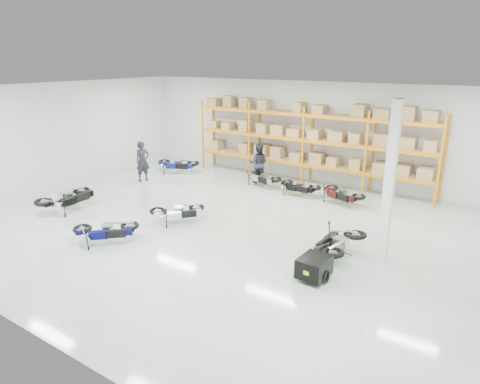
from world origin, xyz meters
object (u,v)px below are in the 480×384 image
Objects in this scene: person_back at (258,163)px; moto_touring_right at (338,238)px; moto_back_b at (262,175)px; moto_back_a at (177,162)px; moto_blue_centre at (105,227)px; moto_back_c at (298,184)px; moto_black_far_left at (67,195)px; trailer at (314,267)px; person_left at (143,161)px; moto_back_d at (341,191)px; moto_silver_left at (178,209)px.

moto_touring_right is at bearing 114.31° from person_back.
moto_touring_right is 1.15× the size of moto_back_b.
person_back is at bearing -100.92° from moto_back_a.
person_back is (0.40, 8.35, 0.38)m from moto_blue_centre.
moto_back_c is at bearing 131.36° from moto_touring_right.
person_back is at bearing -120.96° from moto_black_far_left.
person_left is at bearing 160.40° from trailer.
trailer is at bearing -86.03° from moto_touring_right.
moto_back_b is 0.97× the size of moto_back_d.
trailer is 9.08m from person_back.
moto_black_far_left is at bearing 37.03° from person_back.
moto_blue_centre is 0.95× the size of person_back.
person_back is (4.27, 0.75, 0.35)m from moto_back_a.
moto_touring_right is at bearing -134.20° from moto_silver_left.
moto_touring_right is 1.02× the size of moto_back_a.
person_left is (-5.02, -2.35, 0.44)m from moto_back_b.
person_left reaches higher than moto_back_c.
moto_back_d is (8.23, 6.41, -0.10)m from moto_black_far_left.
person_back is (-5.89, 6.89, 0.54)m from trailer.
moto_silver_left reaches higher than moto_back_c.
person_left reaches higher than person_back.
moto_back_a is at bearing 93.66° from moto_back_c.
moto_blue_centre is 8.53m from moto_back_a.
moto_touring_right is 5.80m from moto_back_c.
moto_back_b reaches higher than moto_back_c.
trailer is at bearing -143.06° from moto_back_d.
moto_touring_right is 1.00× the size of person_left.
trailer is 0.79× the size of person_left.
moto_silver_left is at bearing -170.75° from moto_touring_right.
trailer is 0.81× the size of person_back.
moto_back_a is 1.15× the size of moto_back_c.
moto_silver_left is 0.89× the size of moto_touring_right.
moto_silver_left is 6.82m from moto_back_a.
moto_black_far_left is at bearing 166.03° from moto_back_b.
moto_blue_centre is 6.99m from moto_touring_right.
moto_touring_right is at bearing -88.76° from person_left.
moto_back_b is at bearing 116.15° from person_back.
trailer is at bearing -121.15° from moto_blue_centre.
person_left reaches higher than moto_blue_centre.
moto_blue_centre is at bearing 163.25° from moto_back_c.
moto_black_far_left is 1.07× the size of moto_touring_right.
moto_black_far_left is (-4.29, -1.33, 0.11)m from moto_silver_left.
moto_back_d is at bearing -143.82° from moto_black_far_left.
moto_back_d reaches higher than moto_silver_left.
moto_blue_centre is 0.94× the size of moto_back_a.
moto_back_b is at bearing 106.51° from moto_back_d.
person_left reaches higher than trailer.
person_back is (-4.23, 0.73, 0.39)m from moto_back_d.
moto_back_d reaches higher than moto_back_c.
moto_back_d is at bearing -88.03° from moto_back_c.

